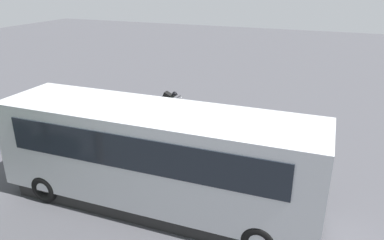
# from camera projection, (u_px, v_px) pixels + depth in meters

# --- Properties ---
(ground_plane) EXTENTS (80.00, 80.00, 0.00)m
(ground_plane) POSITION_uv_depth(u_px,v_px,m) (178.00, 140.00, 16.39)
(ground_plane) COLOR #424247
(tour_bus) EXTENTS (9.97, 2.74, 3.25)m
(tour_bus) POSITION_uv_depth(u_px,v_px,m) (156.00, 159.00, 11.14)
(tour_bus) COLOR #B7BABF
(tour_bus) RESTS_ON ground_plane
(spectator_far_left) EXTENTS (0.58, 0.37, 1.76)m
(spectator_far_left) POSITION_uv_depth(u_px,v_px,m) (230.00, 154.00, 12.74)
(spectator_far_left) COLOR #473823
(spectator_far_left) RESTS_ON ground_plane
(spectator_left) EXTENTS (0.58, 0.36, 1.81)m
(spectator_left) POSITION_uv_depth(u_px,v_px,m) (201.00, 147.00, 13.24)
(spectator_left) COLOR #473823
(spectator_left) RESTS_ON ground_plane
(spectator_centre) EXTENTS (0.57, 0.38, 1.77)m
(spectator_centre) POSITION_uv_depth(u_px,v_px,m) (167.00, 144.00, 13.51)
(spectator_centre) COLOR #473823
(spectator_centre) RESTS_ON ground_plane
(parked_motorcycle_silver) EXTENTS (2.05, 0.58, 0.99)m
(parked_motorcycle_silver) POSITION_uv_depth(u_px,v_px,m) (203.00, 171.00, 12.79)
(parked_motorcycle_silver) COLOR black
(parked_motorcycle_silver) RESTS_ON ground_plane
(stunt_motorcycle) EXTENTS (2.05, 0.58, 1.23)m
(stunt_motorcycle) POSITION_uv_depth(u_px,v_px,m) (168.00, 102.00, 19.51)
(stunt_motorcycle) COLOR black
(stunt_motorcycle) RESTS_ON ground_plane
(traffic_cone) EXTENTS (0.34, 0.34, 0.63)m
(traffic_cone) POSITION_uv_depth(u_px,v_px,m) (207.00, 120.00, 17.83)
(traffic_cone) COLOR orange
(traffic_cone) RESTS_ON ground_plane
(bay_line_a) EXTENTS (0.14, 3.68, 0.01)m
(bay_line_a) POSITION_uv_depth(u_px,v_px,m) (300.00, 149.00, 15.49)
(bay_line_a) COLOR white
(bay_line_a) RESTS_ON ground_plane
(bay_line_b) EXTENTS (0.14, 3.51, 0.01)m
(bay_line_b) POSITION_uv_depth(u_px,v_px,m) (235.00, 139.00, 16.48)
(bay_line_b) COLOR white
(bay_line_b) RESTS_ON ground_plane
(bay_line_c) EXTENTS (0.15, 3.98, 0.01)m
(bay_line_c) POSITION_uv_depth(u_px,v_px,m) (178.00, 130.00, 17.48)
(bay_line_c) COLOR white
(bay_line_c) RESTS_ON ground_plane
(bay_line_d) EXTENTS (0.15, 4.25, 0.01)m
(bay_line_d) POSITION_uv_depth(u_px,v_px,m) (128.00, 122.00, 18.47)
(bay_line_d) COLOR white
(bay_line_d) RESTS_ON ground_plane
(bay_line_e) EXTENTS (0.15, 4.01, 0.01)m
(bay_line_e) POSITION_uv_depth(u_px,v_px,m) (82.00, 114.00, 19.47)
(bay_line_e) COLOR white
(bay_line_e) RESTS_ON ground_plane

